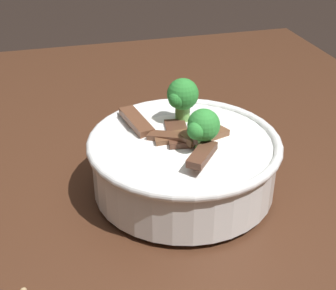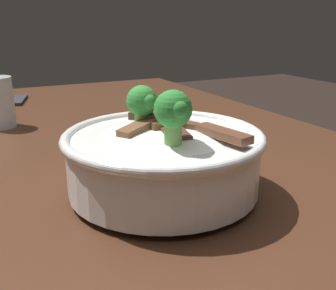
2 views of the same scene
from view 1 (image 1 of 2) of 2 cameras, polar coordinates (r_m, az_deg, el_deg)
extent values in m
cube|color=#472819|center=(0.59, 7.88, -14.45)|extent=(1.55, 0.91, 0.05)
cube|color=#472819|center=(1.45, 10.29, -3.81)|extent=(0.08, 0.08, 0.73)
cylinder|color=white|center=(0.66, 1.80, -5.10)|extent=(0.11, 0.11, 0.01)
cylinder|color=white|center=(0.64, 1.86, -2.30)|extent=(0.24, 0.24, 0.07)
torus|color=white|center=(0.62, 1.91, 0.37)|extent=(0.25, 0.25, 0.01)
ellipsoid|color=white|center=(0.63, 1.89, -0.74)|extent=(0.20, 0.20, 0.05)
cube|color=brown|center=(0.65, -3.73, 2.80)|extent=(0.08, 0.03, 0.01)
cube|color=#563323|center=(0.62, 1.10, 1.39)|extent=(0.08, 0.04, 0.01)
cube|color=brown|center=(0.61, 0.94, 0.84)|extent=(0.03, 0.06, 0.01)
cube|color=brown|center=(0.61, 4.14, 1.08)|extent=(0.05, 0.07, 0.02)
cube|color=#563323|center=(0.56, 4.00, -1.12)|extent=(0.05, 0.05, 0.01)
cube|color=brown|center=(0.60, 0.75, 0.92)|extent=(0.06, 0.06, 0.02)
cylinder|color=#6BA84C|center=(0.65, 1.71, 3.76)|extent=(0.02, 0.02, 0.03)
sphere|color=#2D8433|center=(0.64, 1.74, 5.98)|extent=(0.04, 0.04, 0.04)
sphere|color=#2D8433|center=(0.65, 1.42, 6.70)|extent=(0.02, 0.02, 0.02)
sphere|color=#2D8433|center=(0.63, 1.07, 5.38)|extent=(0.02, 0.02, 0.02)
cylinder|color=#6BA84C|center=(0.59, 4.11, 0.22)|extent=(0.02, 0.02, 0.02)
sphere|color=green|center=(0.58, 4.19, 2.35)|extent=(0.04, 0.04, 0.04)
sphere|color=green|center=(0.59, 3.54, 2.98)|extent=(0.02, 0.02, 0.02)
sphere|color=green|center=(0.57, 3.32, 1.70)|extent=(0.02, 0.02, 0.02)
camera|label=2|loc=(1.01, 6.66, 20.35)|focal=41.85mm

